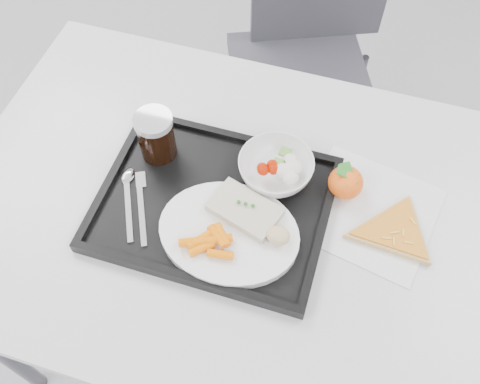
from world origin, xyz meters
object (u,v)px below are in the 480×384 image
salad_bowl (276,168)px  tangerine (346,182)px  tray (214,204)px  cola_glass (156,135)px  dinner_plate (229,233)px  chair (309,40)px  pizza_slice (394,231)px  table (247,225)px

salad_bowl → tangerine: (0.14, 0.01, -0.00)m
tray → cola_glass: cola_glass is taller
dinner_plate → tangerine: tangerine is taller
chair → pizza_slice: size_ratio=3.53×
tray → salad_bowl: bearing=45.9°
table → pizza_slice: (0.29, 0.03, 0.08)m
cola_glass → pizza_slice: size_ratio=0.41×
chair → tray: 0.80m
dinner_plate → pizza_slice: (0.30, 0.10, -0.01)m
chair → dinner_plate: bearing=-89.0°
chair → tangerine: size_ratio=11.62×
salad_bowl → tangerine: tangerine is taller
dinner_plate → salad_bowl: size_ratio=1.78×
cola_glass → table: bearing=-17.9°
chair → tangerine: (0.20, -0.65, 0.25)m
pizza_slice → chair: bearing=113.6°
salad_bowl → tangerine: size_ratio=1.90×
dinner_plate → pizza_slice: 0.32m
tray → pizza_slice: tray is taller
table → tangerine: bearing=28.6°
tangerine → pizza_slice: tangerine is taller
table → tray: bearing=-166.4°
table → tangerine: tangerine is taller
salad_bowl → chair: bearing=95.3°
dinner_plate → salad_bowl: (0.05, 0.16, 0.01)m
salad_bowl → pizza_slice: 0.26m
tangerine → pizza_slice: bearing=-30.4°
table → dinner_plate: dinner_plate is taller
dinner_plate → tangerine: size_ratio=3.37×
table → tray: tray is taller
salad_bowl → cola_glass: (-0.25, -0.02, 0.03)m
chair → tray: bearing=-92.7°
tray → pizza_slice: 0.35m
table → cola_glass: cola_glass is taller
cola_glass → pizza_slice: 0.51m
tangerine → pizza_slice: size_ratio=0.30×
table → tangerine: 0.22m
cola_glass → pizza_slice: (0.50, -0.04, -0.06)m
tangerine → pizza_slice: 0.13m
salad_bowl → pizza_slice: bearing=-12.5°
tray → chair: bearing=87.3°
tray → dinner_plate: 0.08m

